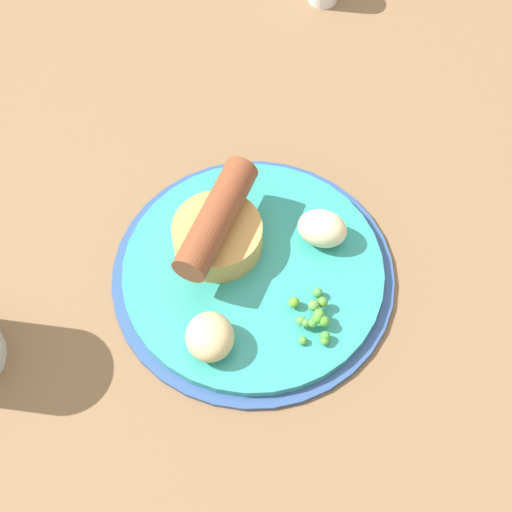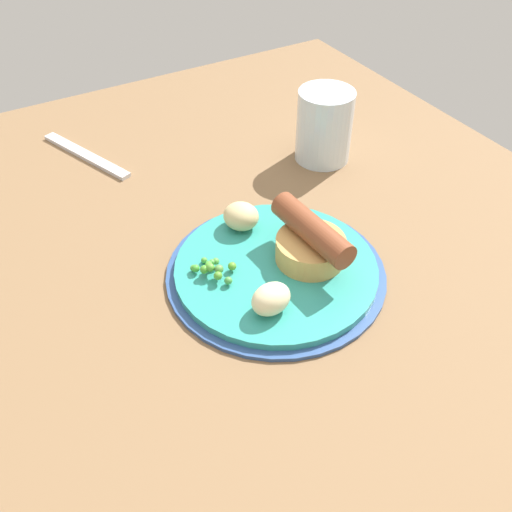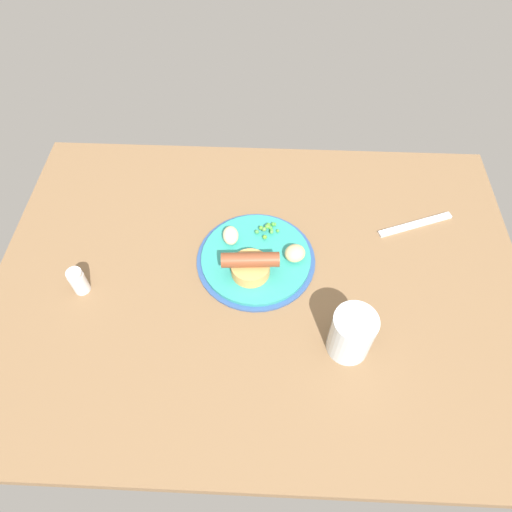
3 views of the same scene
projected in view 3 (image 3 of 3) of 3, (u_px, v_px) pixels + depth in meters
The scene contains 9 objects.
dining_table at pixel (259, 282), 95.69cm from camera, with size 110.00×80.00×3.00cm, color brown.
dinner_plate at pixel (256, 259), 96.67cm from camera, with size 25.20×25.20×1.40cm.
sausage_pudding at pixel (250, 265), 91.66cm from camera, with size 11.68×7.96×5.88cm.
pea_pile at pixel (267, 229), 99.14cm from camera, with size 5.36×4.66×1.81cm.
potato_chunk_0 at pixel (295, 253), 94.48cm from camera, with size 4.05×4.39×3.25cm, color #CCB77F.
potato_chunk_2 at pixel (231, 236), 97.13cm from camera, with size 4.44×3.36×3.36cm, color beige.
fork at pixel (415, 225), 102.50cm from camera, with size 18.00×1.60×0.60cm, color silver.
drinking_glass at pixel (352, 334), 81.45cm from camera, with size 7.94×7.94×10.37cm, color silver.
salt_shaker at pixel (78, 281), 90.50cm from camera, with size 3.22×3.22×6.14cm.
Camera 3 is at (1.58, -51.16, 82.54)cm, focal length 32.00 mm.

